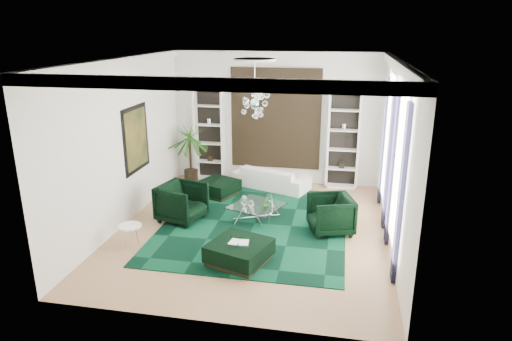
% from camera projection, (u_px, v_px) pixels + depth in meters
% --- Properties ---
extents(floor, '(6.00, 7.00, 0.02)m').
position_uv_depth(floor, '(252.00, 229.00, 10.46)').
color(floor, tan).
rests_on(floor, ground).
extents(ceiling, '(6.00, 7.00, 0.02)m').
position_uv_depth(ceiling, '(252.00, 59.00, 9.31)').
color(ceiling, white).
rests_on(ceiling, ground).
extents(wall_back, '(6.00, 0.02, 3.80)m').
position_uv_depth(wall_back, '(276.00, 118.00, 13.17)').
color(wall_back, white).
rests_on(wall_back, ground).
extents(wall_front, '(6.00, 0.02, 3.80)m').
position_uv_depth(wall_front, '(205.00, 210.00, 6.60)').
color(wall_front, white).
rests_on(wall_front, ground).
extents(wall_left, '(0.02, 7.00, 3.80)m').
position_uv_depth(wall_left, '(123.00, 143.00, 10.43)').
color(wall_left, white).
rests_on(wall_left, ground).
extents(wall_right, '(0.02, 7.00, 3.80)m').
position_uv_depth(wall_right, '(396.00, 156.00, 9.35)').
color(wall_right, white).
rests_on(wall_right, ground).
extents(crown_molding, '(6.00, 7.00, 0.18)m').
position_uv_depth(crown_molding, '(252.00, 64.00, 9.34)').
color(crown_molding, white).
rests_on(crown_molding, ceiling).
extents(ceiling_medallion, '(0.90, 0.90, 0.05)m').
position_uv_depth(ceiling_medallion, '(255.00, 60.00, 9.60)').
color(ceiling_medallion, white).
rests_on(ceiling_medallion, ceiling).
extents(tapestry, '(2.50, 0.06, 2.80)m').
position_uv_depth(tapestry, '(276.00, 119.00, 13.13)').
color(tapestry, black).
rests_on(tapestry, wall_back).
extents(shelving_left, '(0.90, 0.38, 2.80)m').
position_uv_depth(shelving_left, '(210.00, 134.00, 13.49)').
color(shelving_left, white).
rests_on(shelving_left, floor).
extents(shelving_right, '(0.90, 0.38, 2.80)m').
position_uv_depth(shelving_right, '(343.00, 140.00, 12.79)').
color(shelving_right, white).
rests_on(shelving_right, floor).
extents(painting, '(0.04, 1.30, 1.60)m').
position_uv_depth(painting, '(136.00, 139.00, 11.00)').
color(painting, black).
rests_on(painting, wall_left).
extents(window_near, '(0.03, 1.10, 2.90)m').
position_uv_depth(window_near, '(400.00, 169.00, 8.51)').
color(window_near, white).
rests_on(window_near, wall_right).
extents(curtain_near_a, '(0.07, 0.30, 3.25)m').
position_uv_depth(curtain_near_a, '(401.00, 196.00, 7.86)').
color(curtain_near_a, black).
rests_on(curtain_near_a, floor).
extents(curtain_near_b, '(0.07, 0.30, 3.25)m').
position_uv_depth(curtain_near_b, '(392.00, 169.00, 9.32)').
color(curtain_near_b, black).
rests_on(curtain_near_b, floor).
extents(window_far, '(0.03, 1.10, 2.90)m').
position_uv_depth(window_far, '(389.00, 139.00, 10.76)').
color(window_far, white).
rests_on(window_far, wall_right).
extents(curtain_far_a, '(0.07, 0.30, 3.25)m').
position_uv_depth(curtain_far_a, '(389.00, 158.00, 10.11)').
color(curtain_far_a, black).
rests_on(curtain_far_a, floor).
extents(curtain_far_b, '(0.07, 0.30, 3.25)m').
position_uv_depth(curtain_far_b, '(384.00, 142.00, 11.57)').
color(curtain_far_b, black).
rests_on(curtain_far_b, floor).
extents(rug, '(4.20, 5.00, 0.02)m').
position_uv_depth(rug, '(255.00, 223.00, 10.74)').
color(rug, black).
rests_on(rug, floor).
extents(sofa, '(2.30, 1.52, 0.63)m').
position_uv_depth(sofa, '(272.00, 178.00, 13.03)').
color(sofa, white).
rests_on(sofa, floor).
extents(armchair_left, '(1.20, 1.18, 0.90)m').
position_uv_depth(armchair_left, '(182.00, 202.00, 10.83)').
color(armchair_left, black).
rests_on(armchair_left, floor).
extents(armchair_right, '(1.17, 1.15, 0.85)m').
position_uv_depth(armchair_right, '(331.00, 214.00, 10.21)').
color(armchair_right, black).
rests_on(armchair_right, floor).
extents(coffee_table, '(1.42, 1.42, 0.38)m').
position_uv_depth(coffee_table, '(257.00, 212.00, 10.92)').
color(coffee_table, white).
rests_on(coffee_table, floor).
extents(ottoman_side, '(1.22, 1.22, 0.41)m').
position_uv_depth(ottoman_side, '(218.00, 188.00, 12.51)').
color(ottoman_side, black).
rests_on(ottoman_side, floor).
extents(ottoman_front, '(1.34, 1.34, 0.42)m').
position_uv_depth(ottoman_front, '(239.00, 252.00, 8.94)').
color(ottoman_front, black).
rests_on(ottoman_front, floor).
extents(book, '(0.39, 0.26, 0.03)m').
position_uv_depth(book, '(239.00, 242.00, 8.87)').
color(book, white).
rests_on(book, ottoman_front).
extents(side_table, '(0.53, 0.53, 0.46)m').
position_uv_depth(side_table, '(131.00, 236.00, 9.60)').
color(side_table, white).
rests_on(side_table, floor).
extents(palm, '(1.62, 1.62, 2.23)m').
position_uv_depth(palm, '(190.00, 146.00, 13.33)').
color(palm, '#1E5714').
rests_on(palm, floor).
extents(chandelier, '(0.96, 0.96, 0.70)m').
position_uv_depth(chandelier, '(255.00, 103.00, 9.88)').
color(chandelier, white).
rests_on(chandelier, ceiling).
extents(table_plant, '(0.14, 0.12, 0.25)m').
position_uv_depth(table_plant, '(267.00, 204.00, 10.56)').
color(table_plant, '#1E5714').
rests_on(table_plant, coffee_table).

